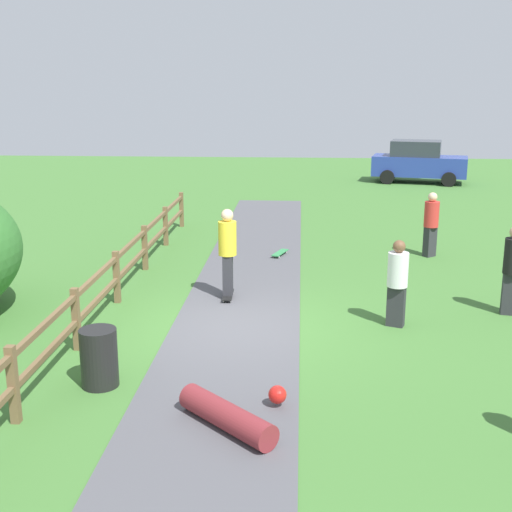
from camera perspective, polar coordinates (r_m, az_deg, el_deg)
The scene contains 10 objects.
ground_plane at distance 12.70m, azimuth -1.73°, elevation -6.02°, with size 60.00×60.00×0.00m, color #427533.
asphalt_path at distance 12.69m, azimuth -1.73°, elevation -5.98°, with size 2.40×28.00×0.02m, color #515156.
wooden_fence at distance 12.98m, azimuth -13.26°, elevation -2.84°, with size 0.12×18.12×1.10m.
trash_bin at distance 10.44m, azimuth -13.17°, elevation -8.40°, with size 0.56×0.56×0.90m, color black.
skater_riding at distance 14.01m, azimuth -2.43°, elevation 0.62°, with size 0.39×0.81×1.91m.
skater_fallen at distance 9.11m, azimuth -2.14°, elevation -13.28°, with size 1.48×1.49×0.36m.
skateboard_loose at distance 17.80m, azimuth 2.06°, elevation 0.28°, with size 0.44×0.82×0.08m.
bystander_white at distance 12.73m, azimuth 11.91°, elevation -1.96°, with size 0.49×0.49×1.66m.
bystander_red at distance 18.15m, azimuth 14.64°, elevation 2.85°, with size 0.53×0.53×1.71m.
parked_car_blue at distance 31.98m, azimuth 13.62°, elevation 7.78°, with size 4.47×2.69×1.92m.
Camera 1 is at (1.17, -11.84, 4.43)m, focal length 47.14 mm.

